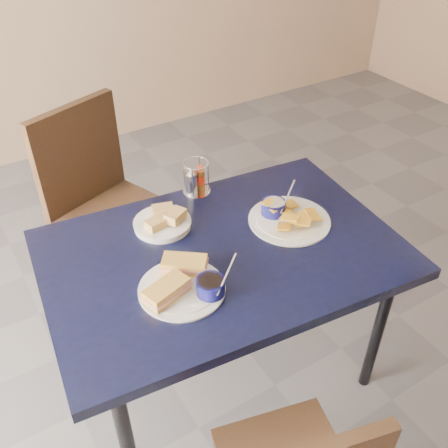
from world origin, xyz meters
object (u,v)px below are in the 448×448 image
dining_table (223,264)px  bread_basket (163,222)px  chair_far (106,192)px  condiment_caddy (195,180)px  plantain_plate (285,216)px  sandwich_plate (185,283)px

dining_table → bread_basket: size_ratio=6.25×
chair_far → bread_basket: bearing=-88.7°
chair_far → condiment_caddy: size_ratio=7.08×
dining_table → plantain_plate: (0.28, 0.02, 0.09)m
plantain_plate → condiment_caddy: size_ratio=2.20×
sandwich_plate → plantain_plate: (0.48, 0.12, -0.01)m
chair_far → condiment_caddy: 0.59m
chair_far → bread_basket: 0.65m
dining_table → sandwich_plate: 0.24m
dining_table → bread_basket: (-0.12, 0.22, 0.09)m
plantain_plate → condiment_caddy: 0.38m
chair_far → bread_basket: chair_far is taller
plantain_plate → dining_table: bearing=-175.4°
sandwich_plate → bread_basket: sandwich_plate is taller
sandwich_plate → condiment_caddy: (0.29, 0.45, 0.03)m
plantain_plate → bread_basket: plantain_plate is taller
sandwich_plate → condiment_caddy: bearing=57.5°
dining_table → plantain_plate: bearing=4.6°
chair_far → sandwich_plate: (-0.07, -0.93, 0.22)m
plantain_plate → bread_basket: size_ratio=1.47×
bread_basket → plantain_plate: bearing=-26.4°
chair_far → bread_basket: size_ratio=4.74×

